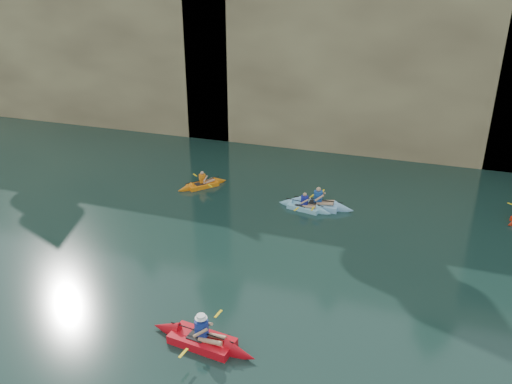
% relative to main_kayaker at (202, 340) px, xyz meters
% --- Properties ---
extents(cliff, '(70.00, 16.00, 12.00)m').
position_rel_main_kayaker_xyz_m(cliff, '(-0.16, 27.85, 5.82)').
color(cliff, tan).
rests_on(cliff, ground).
extents(cliff_slab_west, '(26.00, 2.40, 10.56)m').
position_rel_main_kayaker_xyz_m(cliff_slab_west, '(-20.16, 20.45, 5.10)').
color(cliff_slab_west, tan).
rests_on(cliff_slab_west, ground).
extents(cliff_slab_center, '(24.00, 2.40, 11.40)m').
position_rel_main_kayaker_xyz_m(cliff_slab_center, '(1.84, 20.45, 5.52)').
color(cliff_slab_center, tan).
rests_on(cliff_slab_center, ground).
extents(sea_cave_west, '(4.50, 1.00, 4.00)m').
position_rel_main_kayaker_xyz_m(sea_cave_west, '(-18.16, 19.80, 1.82)').
color(sea_cave_west, black).
rests_on(sea_cave_west, ground).
extents(sea_cave_center, '(3.50, 1.00, 3.20)m').
position_rel_main_kayaker_xyz_m(sea_cave_center, '(-4.16, 19.80, 1.42)').
color(sea_cave_center, black).
rests_on(sea_cave_center, ground).
extents(sea_cave_east, '(5.00, 1.00, 4.50)m').
position_rel_main_kayaker_xyz_m(sea_cave_east, '(9.84, 19.80, 2.07)').
color(sea_cave_east, black).
rests_on(sea_cave_east, ground).
extents(main_kayaker, '(3.65, 2.42, 1.33)m').
position_rel_main_kayaker_xyz_m(main_kayaker, '(0.00, 0.00, 0.00)').
color(main_kayaker, red).
rests_on(main_kayaker, ground).
extents(kayaker_orange, '(2.32, 2.70, 1.10)m').
position_rel_main_kayaker_xyz_m(kayaker_orange, '(-5.36, 11.33, -0.04)').
color(kayaker_orange, orange).
rests_on(kayaker_orange, ground).
extents(kayaker_ltblue_near, '(2.85, 2.16, 1.09)m').
position_rel_main_kayaker_xyz_m(kayaker_ltblue_near, '(0.47, 10.41, -0.04)').
color(kayaker_ltblue_near, '#80C0D6').
rests_on(kayaker_ltblue_near, ground).
extents(kayaker_ltblue_mid, '(3.50, 2.61, 1.34)m').
position_rel_main_kayaker_xyz_m(kayaker_ltblue_mid, '(1.03, 10.83, -0.01)').
color(kayaker_ltblue_mid, '#84B8DC').
rests_on(kayaker_ltblue_mid, ground).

